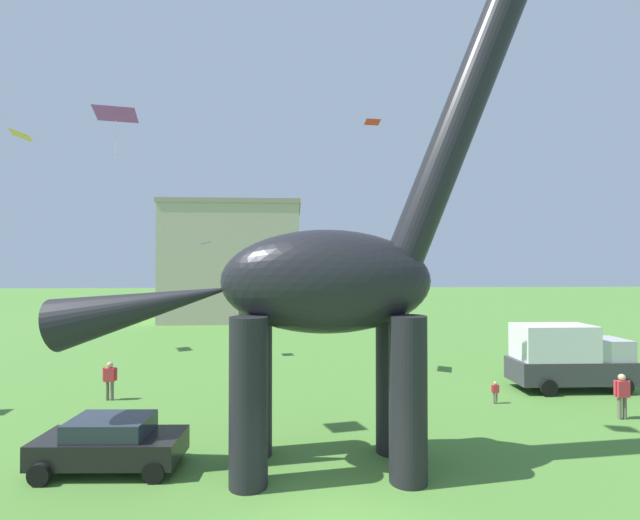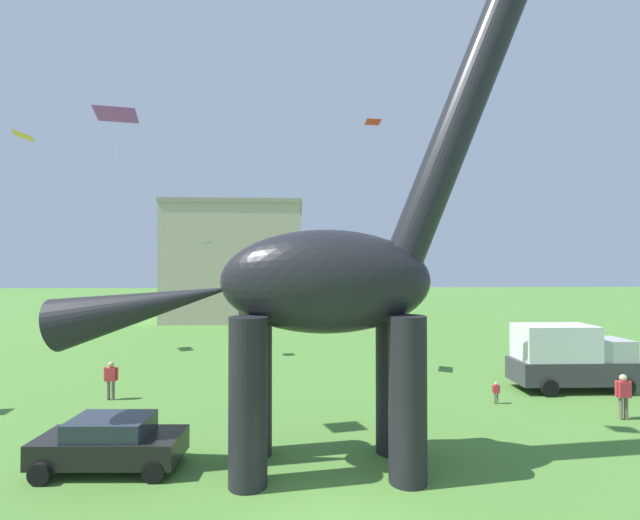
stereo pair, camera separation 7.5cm
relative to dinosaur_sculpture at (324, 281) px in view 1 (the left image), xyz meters
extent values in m
cylinder|color=black|center=(2.31, 1.03, -3.28)|extent=(1.08, 1.08, 4.67)
cylinder|color=black|center=(2.31, -1.03, -3.28)|extent=(1.08, 1.08, 4.67)
cylinder|color=black|center=(-2.16, 1.03, -3.28)|extent=(1.08, 1.08, 4.67)
cylinder|color=black|center=(-2.16, -1.03, -3.28)|extent=(1.08, 1.08, 4.67)
ellipsoid|color=black|center=(0.08, 0.00, 0.00)|extent=(6.39, 2.75, 3.15)
cylinder|color=black|center=(4.22, 0.00, 5.04)|extent=(4.59, 1.18, 9.10)
cone|color=black|center=(-5.28, 0.00, -0.72)|extent=(5.62, 1.57, 2.66)
cube|color=black|center=(-6.37, 0.18, -4.94)|extent=(4.28, 1.97, 0.72)
cube|color=#232B35|center=(-6.37, 0.18, -4.32)|extent=(2.34, 1.67, 0.52)
cylinder|color=black|center=(-4.82, 1.07, -5.30)|extent=(0.63, 0.25, 0.62)
cylinder|color=black|center=(-4.82, -0.71, -5.30)|extent=(0.63, 0.25, 0.62)
cylinder|color=black|center=(-7.93, 1.07, -5.30)|extent=(0.63, 0.25, 0.62)
cylinder|color=black|center=(-7.93, -0.71, -5.30)|extent=(0.63, 0.25, 0.62)
cube|color=#38383D|center=(12.61, 7.84, -4.66)|extent=(5.63, 2.18, 1.10)
cube|color=#B7B7BC|center=(14.45, 7.84, -3.61)|extent=(1.82, 1.96, 1.00)
cube|color=silver|center=(11.82, 7.84, -3.26)|extent=(3.61, 2.07, 1.70)
cylinder|color=black|center=(14.62, 8.89, -5.21)|extent=(0.80, 0.27, 0.80)
cylinder|color=black|center=(14.62, 6.79, -5.21)|extent=(0.80, 0.27, 0.80)
cylinder|color=black|center=(10.93, 8.89, -5.21)|extent=(0.80, 0.27, 0.80)
cylinder|color=black|center=(10.93, 6.79, -5.21)|extent=(0.80, 0.27, 0.80)
cylinder|color=#6B6056|center=(7.90, 5.85, -5.37)|extent=(0.08, 0.08, 0.48)
cylinder|color=#6B6056|center=(8.02, 5.85, -5.37)|extent=(0.08, 0.08, 0.48)
cube|color=#D1333D|center=(7.96, 5.85, -4.96)|extent=(0.26, 0.16, 0.34)
sphere|color=tan|center=(7.96, 5.85, -4.71)|extent=(0.15, 0.15, 0.15)
cylinder|color=#D1333D|center=(7.81, 5.85, -4.94)|extent=(0.06, 0.06, 0.33)
cylinder|color=#D1333D|center=(8.11, 5.85, -4.94)|extent=(0.06, 0.06, 0.33)
cylinder|color=#6B6056|center=(-9.39, 7.29, -5.18)|extent=(0.14, 0.14, 0.86)
cylinder|color=#6B6056|center=(-9.19, 7.29, -5.18)|extent=(0.14, 0.14, 0.86)
cube|color=#D1333D|center=(-9.29, 7.29, -4.45)|extent=(0.46, 0.29, 0.61)
sphere|color=tan|center=(-9.29, 7.29, -4.01)|extent=(0.27, 0.27, 0.27)
cylinder|color=#D1333D|center=(-9.56, 7.29, -4.42)|extent=(0.11, 0.11, 0.58)
cylinder|color=#D1333D|center=(-9.02, 7.29, -4.42)|extent=(0.11, 0.11, 0.58)
cylinder|color=#6B6056|center=(12.00, 3.62, -5.17)|extent=(0.15, 0.15, 0.89)
cylinder|color=#6B6056|center=(12.22, 3.62, -5.17)|extent=(0.15, 0.15, 0.89)
cube|color=#D1333D|center=(12.11, 3.62, -4.41)|extent=(0.48, 0.30, 0.63)
sphere|color=tan|center=(12.11, 3.62, -3.96)|extent=(0.28, 0.28, 0.28)
cylinder|color=#D1333D|center=(11.83, 3.62, -4.38)|extent=(0.12, 0.12, 0.60)
cylinder|color=#D1333D|center=(12.38, 3.62, -4.38)|extent=(0.12, 0.12, 0.60)
cube|color=purple|center=(-7.07, 2.14, 5.71)|extent=(1.52, 1.25, 0.21)
cylinder|color=white|center=(-7.07, 2.14, 4.83)|extent=(0.01, 0.01, 1.35)
cube|color=#287AE5|center=(-6.86, 16.55, 2.03)|extent=(0.85, 1.02, 0.15)
cube|color=pink|center=(4.31, 11.95, -0.54)|extent=(1.50, 1.75, 0.40)
cylinder|color=orange|center=(4.31, 11.95, -1.50)|extent=(0.01, 0.01, 1.47)
cube|color=red|center=(2.55, 6.10, 6.90)|extent=(0.71, 0.56, 0.13)
cube|color=orange|center=(-19.83, 18.18, 9.52)|extent=(1.80, 2.05, 0.41)
cube|color=#B7A893|center=(-7.91, 39.04, 0.76)|extent=(14.78, 11.65, 12.74)
cube|color=gray|center=(-7.91, 39.04, 7.38)|extent=(15.07, 11.88, 0.50)
camera|label=1|loc=(-0.85, -13.52, 0.45)|focal=25.07mm
camera|label=2|loc=(-0.77, -13.52, 0.45)|focal=25.07mm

